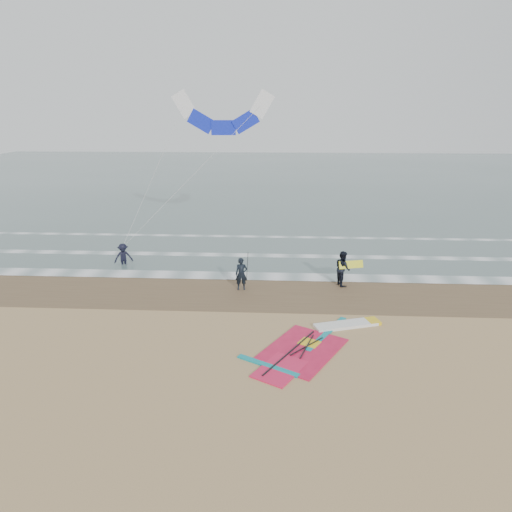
# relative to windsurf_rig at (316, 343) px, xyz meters

# --- Properties ---
(ground) EXTENTS (120.00, 120.00, 0.00)m
(ground) POSITION_rel_windsurf_rig_xyz_m (-1.65, -0.75, -0.04)
(ground) COLOR tan
(ground) RESTS_ON ground
(sea_water) EXTENTS (120.00, 80.00, 0.02)m
(sea_water) POSITION_rel_windsurf_rig_xyz_m (-1.65, 47.25, -0.03)
(sea_water) COLOR #47605E
(sea_water) RESTS_ON ground
(wet_sand_band) EXTENTS (120.00, 5.00, 0.01)m
(wet_sand_band) POSITION_rel_windsurf_rig_xyz_m (-1.65, 5.25, -0.03)
(wet_sand_band) COLOR brown
(wet_sand_band) RESTS_ON ground
(foam_waterline) EXTENTS (120.00, 9.15, 0.02)m
(foam_waterline) POSITION_rel_windsurf_rig_xyz_m (-1.65, 9.69, -0.01)
(foam_waterline) COLOR white
(foam_waterline) RESTS_ON ground
(windsurf_rig) EXTENTS (5.85, 5.54, 0.14)m
(windsurf_rig) POSITION_rel_windsurf_rig_xyz_m (0.00, 0.00, 0.00)
(windsurf_rig) COLOR white
(windsurf_rig) RESTS_ON ground
(person_standing) EXTENTS (0.65, 0.47, 1.66)m
(person_standing) POSITION_rel_windsurf_rig_xyz_m (-3.36, 5.53, 0.79)
(person_standing) COLOR black
(person_standing) RESTS_ON ground
(person_walking) EXTENTS (0.92, 1.05, 1.82)m
(person_walking) POSITION_rel_windsurf_rig_xyz_m (1.81, 6.46, 0.87)
(person_walking) COLOR black
(person_walking) RESTS_ON ground
(person_wading) EXTENTS (1.22, 1.00, 1.65)m
(person_wading) POSITION_rel_windsurf_rig_xyz_m (-10.61, 9.05, 0.79)
(person_wading) COLOR black
(person_wading) RESTS_ON ground
(held_pole) EXTENTS (0.17, 0.86, 1.82)m
(held_pole) POSITION_rel_windsurf_rig_xyz_m (-3.06, 5.53, 1.18)
(held_pole) COLOR black
(held_pole) RESTS_ON ground
(carried_kiteboard) EXTENTS (1.30, 0.51, 0.39)m
(carried_kiteboard) POSITION_rel_windsurf_rig_xyz_m (2.21, 6.36, 1.12)
(carried_kiteboard) COLOR yellow
(carried_kiteboard) RESTS_ON ground
(surf_kite) EXTENTS (8.72, 4.82, 8.90)m
(surf_kite) POSITION_rel_windsurf_rig_xyz_m (-5.15, 13.76, 8.31)
(surf_kite) COLOR white
(surf_kite) RESTS_ON ground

